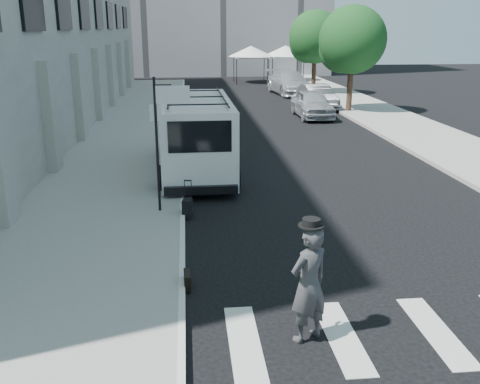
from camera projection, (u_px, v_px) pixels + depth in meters
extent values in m
plane|color=black|center=(276.00, 261.00, 11.52)|extent=(120.00, 120.00, 0.00)
cube|color=gray|center=(137.00, 128.00, 26.29)|extent=(4.50, 48.00, 0.15)
cube|color=gray|center=(372.00, 111.00, 31.35)|extent=(4.00, 56.00, 0.15)
cylinder|color=black|center=(157.00, 146.00, 13.75)|extent=(0.07, 0.07, 3.50)
cube|color=white|center=(156.00, 113.00, 13.51)|extent=(0.30, 0.03, 0.42)
cube|color=white|center=(173.00, 95.00, 13.40)|extent=(0.85, 0.06, 0.45)
cylinder|color=black|center=(350.00, 89.00, 30.83)|extent=(0.32, 0.32, 2.80)
sphere|color=#143E1A|center=(353.00, 40.00, 30.02)|extent=(3.80, 3.80, 3.80)
sphere|color=#143E1A|center=(342.00, 50.00, 30.72)|extent=(2.66, 2.66, 2.66)
cylinder|color=black|center=(314.00, 75.00, 39.38)|extent=(0.32, 0.32, 2.80)
sphere|color=#143E1A|center=(315.00, 37.00, 38.57)|extent=(3.80, 3.80, 3.80)
sphere|color=#143E1A|center=(308.00, 45.00, 39.27)|extent=(2.66, 2.66, 2.66)
cylinder|color=black|center=(237.00, 72.00, 46.22)|extent=(0.06, 0.06, 2.20)
cylinder|color=black|center=(269.00, 71.00, 46.48)|extent=(0.06, 0.06, 2.20)
cylinder|color=black|center=(234.00, 69.00, 48.88)|extent=(0.06, 0.06, 2.20)
cylinder|color=black|center=(264.00, 69.00, 49.14)|extent=(0.06, 0.06, 2.20)
cube|color=white|center=(251.00, 57.00, 47.34)|extent=(3.00, 3.00, 0.12)
cone|color=white|center=(251.00, 51.00, 47.19)|extent=(4.00, 4.00, 0.90)
cylinder|color=black|center=(272.00, 71.00, 46.99)|extent=(0.06, 0.06, 2.20)
cylinder|color=black|center=(304.00, 71.00, 47.26)|extent=(0.06, 0.06, 2.20)
cylinder|color=black|center=(268.00, 68.00, 49.66)|extent=(0.06, 0.06, 2.20)
cylinder|color=black|center=(297.00, 68.00, 49.92)|extent=(0.06, 0.06, 2.20)
cube|color=white|center=(285.00, 56.00, 48.12)|extent=(3.00, 3.00, 0.12)
cone|color=white|center=(286.00, 51.00, 47.97)|extent=(4.00, 4.00, 0.90)
imported|color=#39393C|center=(309.00, 284.00, 8.38)|extent=(0.85, 0.76, 1.95)
cube|color=black|center=(187.00, 281.00, 10.26)|extent=(0.13, 0.44, 0.34)
cube|color=black|center=(187.00, 209.00, 14.02)|extent=(0.29, 0.40, 0.52)
cylinder|color=black|center=(185.00, 189.00, 14.04)|extent=(0.02, 0.02, 0.50)
cylinder|color=black|center=(191.00, 189.00, 14.02)|extent=(0.02, 0.02, 0.50)
cube|color=black|center=(188.00, 180.00, 13.96)|extent=(0.20, 0.07, 0.03)
cube|color=white|center=(197.00, 135.00, 17.92)|extent=(2.29, 6.05, 2.34)
cube|color=white|center=(194.00, 132.00, 21.20)|extent=(2.13, 1.03, 1.23)
cube|color=black|center=(200.00, 137.00, 14.93)|extent=(1.79, 0.11, 0.89)
cylinder|color=black|center=(167.00, 149.00, 20.10)|extent=(0.32, 0.85, 0.85)
cylinder|color=black|center=(223.00, 148.00, 20.33)|extent=(0.32, 0.85, 0.85)
cylinder|color=black|center=(165.00, 179.00, 16.19)|extent=(0.32, 0.85, 0.85)
cylinder|color=black|center=(234.00, 177.00, 16.41)|extent=(0.32, 0.85, 0.85)
imported|color=#A6A8AE|center=(312.00, 104.00, 29.48)|extent=(1.83, 4.45, 1.51)
imported|color=#54575C|center=(317.00, 97.00, 32.69)|extent=(1.84, 4.49, 1.45)
imported|color=#ABAFB3|center=(289.00, 83.00, 39.60)|extent=(3.04, 6.08, 1.70)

